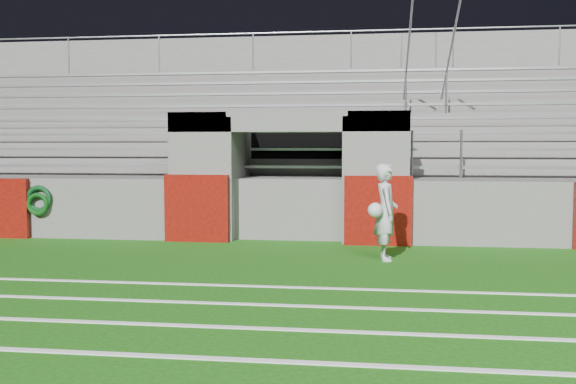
# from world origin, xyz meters

# --- Properties ---
(ground) EXTENTS (90.00, 90.00, 0.00)m
(ground) POSITION_xyz_m (0.00, 0.00, 0.00)
(ground) COLOR #16500D
(ground) RESTS_ON ground
(stadium_structure) EXTENTS (26.00, 8.48, 5.42)m
(stadium_structure) POSITION_xyz_m (0.00, 7.97, 1.49)
(stadium_structure) COLOR #5C5A57
(stadium_structure) RESTS_ON ground
(goalkeeper_with_ball) EXTENTS (0.53, 0.66, 1.62)m
(goalkeeper_with_ball) POSITION_xyz_m (1.91, 1.32, 0.81)
(goalkeeper_with_ball) COLOR #B6BBC1
(goalkeeper_with_ball) RESTS_ON ground
(hose_coil) EXTENTS (0.57, 0.15, 0.63)m
(hose_coil) POSITION_xyz_m (-5.17, 2.93, 0.79)
(hose_coil) COLOR #0B3916
(hose_coil) RESTS_ON ground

